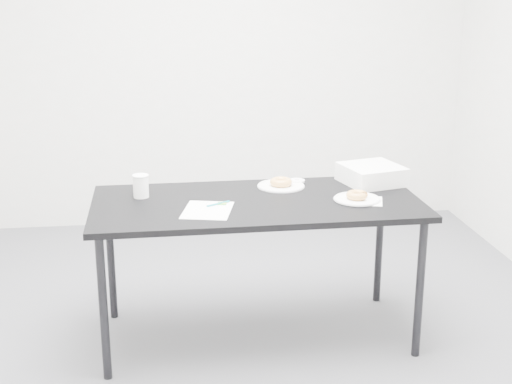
{
  "coord_description": "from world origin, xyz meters",
  "views": [
    {
      "loc": [
        -0.32,
        -3.42,
        1.85
      ],
      "look_at": [
        0.12,
        0.02,
        0.82
      ],
      "focal_mm": 50.0,
      "sensor_mm": 36.0,
      "label": 1
    }
  ],
  "objects": [
    {
      "name": "donut_near",
      "position": [
        0.64,
        -0.03,
        0.79
      ],
      "size": [
        0.15,
        0.15,
        0.04
      ],
      "primitive_type": "torus",
      "rotation": [
        0.0,
        0.0,
        -0.42
      ],
      "color": "#C18B3D",
      "rests_on": "plate_near"
    },
    {
      "name": "napkin",
      "position": [
        0.68,
        -0.05,
        0.77
      ],
      "size": [
        0.21,
        0.21,
        0.0
      ],
      "primitive_type": "cube",
      "rotation": [
        0.0,
        0.0,
        -0.28
      ],
      "color": "white",
      "rests_on": "table"
    },
    {
      "name": "table",
      "position": [
        0.13,
        0.04,
        0.71
      ],
      "size": [
        1.69,
        0.81,
        0.77
      ],
      "rotation": [
        0.0,
        0.0,
        0.01
      ],
      "color": "black",
      "rests_on": "floor"
    },
    {
      "name": "logo_patch",
      "position": [
        -0.06,
        -0.0,
        0.77
      ],
      "size": [
        0.06,
        0.06,
        0.0
      ],
      "primitive_type": "cube",
      "rotation": [
        0.0,
        0.0,
        -0.22
      ],
      "color": "green",
      "rests_on": "scorecard"
    },
    {
      "name": "wall_back",
      "position": [
        0.0,
        2.0,
        1.35
      ],
      "size": [
        4.0,
        0.02,
        2.7
      ],
      "primitive_type": "cube",
      "color": "silver",
      "rests_on": "floor"
    },
    {
      "name": "scorecard",
      "position": [
        -0.13,
        -0.1,
        0.77
      ],
      "size": [
        0.29,
        0.33,
        0.0
      ],
      "primitive_type": "cube",
      "rotation": [
        0.0,
        0.0,
        -0.22
      ],
      "color": "white",
      "rests_on": "table"
    },
    {
      "name": "cup_lid",
      "position": [
        0.39,
        0.35,
        0.77
      ],
      "size": [
        0.09,
        0.09,
        0.01
      ],
      "primitive_type": "cylinder",
      "color": "white",
      "rests_on": "table"
    },
    {
      "name": "plate_far",
      "position": [
        0.29,
        0.27,
        0.77
      ],
      "size": [
        0.26,
        0.26,
        0.01
      ],
      "primitive_type": "cylinder",
      "color": "white",
      "rests_on": "table"
    },
    {
      "name": "pen",
      "position": [
        -0.08,
        -0.01,
        0.77
      ],
      "size": [
        0.12,
        0.08,
        0.01
      ],
      "primitive_type": "cylinder",
      "rotation": [
        0.0,
        1.57,
        0.53
      ],
      "color": "#0C7889",
      "rests_on": "scorecard"
    },
    {
      "name": "coffee_cup",
      "position": [
        -0.46,
        0.17,
        0.83
      ],
      "size": [
        0.08,
        0.08,
        0.12
      ],
      "primitive_type": "cylinder",
      "color": "white",
      "rests_on": "table"
    },
    {
      "name": "plate_near",
      "position": [
        0.64,
        -0.03,
        0.77
      ],
      "size": [
        0.24,
        0.24,
        0.01
      ],
      "primitive_type": "cylinder",
      "color": "white",
      "rests_on": "napkin"
    },
    {
      "name": "floor",
      "position": [
        0.0,
        0.0,
        0.0
      ],
      "size": [
        4.0,
        4.0,
        0.0
      ],
      "primitive_type": "plane",
      "color": "#504F54",
      "rests_on": "ground"
    },
    {
      "name": "bakery_box",
      "position": [
        0.8,
        0.28,
        0.82
      ],
      "size": [
        0.37,
        0.37,
        0.1
      ],
      "primitive_type": "cube",
      "rotation": [
        0.0,
        0.0,
        0.26
      ],
      "color": "white",
      "rests_on": "table"
    },
    {
      "name": "donut_far",
      "position": [
        0.29,
        0.27,
        0.79
      ],
      "size": [
        0.14,
        0.14,
        0.04
      ],
      "primitive_type": "torus",
      "rotation": [
        0.0,
        0.0,
        -0.19
      ],
      "color": "#C18B3D",
      "rests_on": "plate_far"
    }
  ]
}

